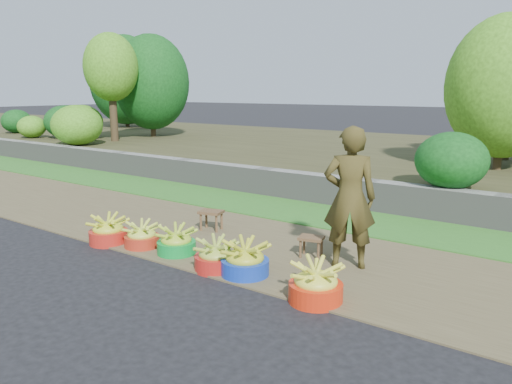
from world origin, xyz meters
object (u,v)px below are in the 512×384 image
Objects in this scene: basin_c at (176,242)px; vendor_woman at (350,198)px; basin_d at (216,256)px; basin_e at (245,261)px; stool_right at (311,241)px; basin_a at (108,231)px; basin_f at (316,285)px; stool_left at (211,215)px; basin_b at (142,236)px.

vendor_woman reaches higher than basin_c.
basin_e is (0.39, 0.05, 0.02)m from basin_d.
stool_right is (0.31, 0.98, 0.05)m from basin_e.
basin_f is (3.30, -0.01, 0.01)m from basin_a.
stool_right is at bearing 55.84° from basin_d.
stool_right is (1.84, -0.20, -0.03)m from stool_left.
basin_d is (1.37, -0.06, 0.01)m from basin_b.
stool_left is at bearing -31.93° from vendor_woman.
basin_e is (1.18, -0.08, 0.02)m from basin_c.
basin_f is 0.33× the size of vendor_woman.
basin_f is 1.30m from vendor_woman.
basin_c is (1.11, 0.21, -0.01)m from basin_a.
basin_d is at bearing -124.16° from stool_right.
vendor_woman is at bearing 39.46° from basin_d.
basin_e is at bearing -37.39° from stool_left.
basin_b is 0.59m from basin_c.
stool_left is (-1.54, 1.17, 0.07)m from basin_e.
basin_f reaches higher than stool_right.
stool_right is 0.21× the size of vendor_woman.
basin_d is 1.68m from stool_left.
vendor_woman is (-0.18, 1.09, 0.68)m from basin_f.
basin_e reaches higher than basin_c.
basin_d is at bearing -9.64° from basin_c.
basin_f is at bearing -0.25° from basin_a.
basin_d is at bearing -2.65° from basin_b.
basin_e is at bearing 22.61° from vendor_woman.
basin_c is at bearing -148.88° from stool_right.
basin_e reaches higher than stool_left.
basin_b is 1.20× the size of stool_left.
stool_right is at bearing -6.07° from stool_left.
basin_b is 0.28× the size of vendor_woman.
basin_e reaches higher than stool_right.
stool_left is at bearing 132.98° from basin_d.
basin_b is at bearing 176.77° from basin_f.
stool_left is at bearing 79.01° from basin_b.
basin_d is 1.40m from basin_f.
basin_a is 1.05× the size of basin_c.
basin_e is at bearing -3.97° from basin_c.
basin_d is at bearing -172.52° from basin_e.
basin_b is 0.85× the size of basin_e.
stool_right is (-0.70, 1.12, 0.05)m from basin_f.
stool_left is at bearing 108.07° from basin_c.
stool_left is 1.85m from stool_right.
basin_a is 3.37m from vendor_woman.
stool_right is (2.60, 1.11, 0.06)m from basin_a.
stool_right is (2.07, 0.97, 0.07)m from basin_b.
stool_left is 0.23× the size of vendor_woman.
basin_d is 0.40m from basin_e.
basin_d is (1.90, 0.08, -0.01)m from basin_a.
basin_e reaches higher than basin_d.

